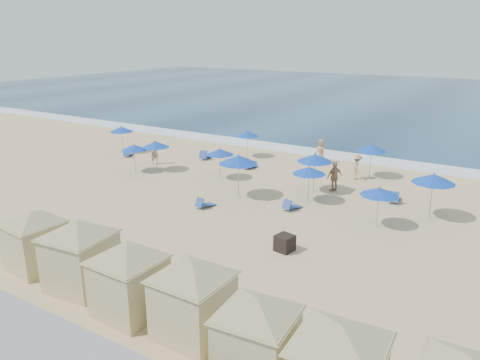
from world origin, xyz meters
name	(u,v)px	position (x,y,z in m)	size (l,w,h in m)	color
ground	(221,214)	(0.00, 0.00, 0.00)	(160.00, 160.00, 0.00)	tan
ocean	(427,100)	(0.00, 55.00, 0.03)	(160.00, 80.00, 0.06)	#0E2A4D
surf_line	(328,154)	(0.00, 15.50, 0.04)	(160.00, 2.50, 0.08)	white
trash_bin	(285,243)	(4.94, -2.18, 0.37)	(0.74, 0.74, 0.74)	black
cabana_0	(34,233)	(-3.06, -9.01, 1.56)	(4.34, 4.34, 2.73)	#C7BA88
cabana_1	(79,247)	(-0.20, -9.08, 1.68)	(4.66, 4.66, 2.94)	#C7BA88
cabana_2	(128,271)	(2.62, -9.38, 1.61)	(4.47, 4.47, 2.81)	#C7BA88
cabana_3	(193,290)	(5.23, -9.22, 1.63)	(4.53, 4.53, 2.84)	#C7BA88
cabana_4	(257,328)	(7.87, -9.78, 1.54)	(4.28, 4.28, 2.69)	#C7BA88
cabana_5	(339,359)	(10.30, -9.95, 1.64)	(4.56, 4.56, 2.86)	#C7BA88
umbrella_0	(121,129)	(-14.68, 7.29, 1.93)	(1.95, 1.95, 2.22)	#A5A8AD
umbrella_1	(156,144)	(-8.64, 4.66, 1.91)	(1.93, 1.93, 2.20)	#A5A8AD
umbrella_2	(134,147)	(-9.73, 3.62, 1.76)	(1.79, 1.79, 2.04)	#A5A8AD
umbrella_3	(247,134)	(-5.22, 11.44, 1.85)	(1.88, 1.88, 2.14)	#A5A8AD
umbrella_4	(220,152)	(-3.72, 5.41, 1.85)	(1.88, 1.88, 2.14)	#A5A8AD
umbrella_5	(238,159)	(-0.70, 2.91, 2.30)	(2.34, 2.34, 2.66)	#A5A8AD
umbrella_6	(315,158)	(2.72, 6.16, 2.16)	(2.18, 2.18, 2.49)	#A5A8AD
umbrella_7	(309,170)	(3.18, 4.30, 1.89)	(1.92, 1.92, 2.18)	#A5A8AD
umbrella_8	(372,148)	(4.71, 11.08, 2.03)	(2.06, 2.06, 2.34)	#A5A8AD
umbrella_9	(434,179)	(9.65, 5.36, 2.18)	(2.21, 2.21, 2.52)	#A5A8AD
umbrella_10	(379,191)	(7.62, 2.74, 1.87)	(1.90, 1.90, 2.16)	#A5A8AD
beach_chair_0	(128,154)	(-13.32, 6.48, 0.21)	(0.92, 1.23, 0.62)	#274891
beach_chair_1	(205,156)	(-7.62, 9.09, 0.26)	(0.86, 1.46, 0.75)	#274891
beach_chair_2	(249,165)	(-3.32, 8.54, 0.24)	(0.73, 1.32, 0.69)	#274891
beach_chair_3	(204,204)	(-1.37, 0.35, 0.23)	(0.79, 1.27, 0.65)	#274891
beach_chair_4	(291,206)	(2.91, 2.62, 0.23)	(0.84, 1.31, 0.67)	#274891
beach_chair_5	(394,198)	(7.44, 6.89, 0.26)	(0.73, 1.40, 0.74)	#274891
beachgoer_0	(155,152)	(-9.94, 5.93, 0.90)	(0.66, 0.43, 1.80)	#A6825C
beachgoer_1	(335,177)	(3.75, 6.94, 0.94)	(1.10, 0.46, 1.87)	#A6825C
beachgoer_2	(357,167)	(4.11, 10.11, 0.84)	(1.09, 0.63, 1.69)	#A6825C
beachgoer_3	(321,151)	(0.45, 12.70, 0.91)	(0.89, 0.58, 1.82)	#A6825C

